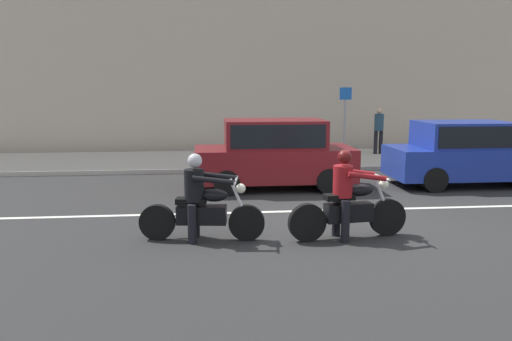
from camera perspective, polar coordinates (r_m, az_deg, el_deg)
The scene contains 9 objects.
ground_plane at distance 10.12m, azimuth 9.82°, elevation -5.75°, with size 80.00×80.00×0.00m, color #272727.
sidewalk_slab at distance 17.78m, azimuth 3.02°, elevation 1.26°, with size 40.00×4.40×0.14m, color #A8A399.
lane_marking_stripe at distance 10.92m, azimuth 7.82°, elevation -4.53°, with size 18.00×0.14×0.01m, color silver.
motorcycle_with_rider_crimson at distance 8.89m, azimuth 10.43°, elevation -3.60°, with size 2.18×0.73×1.58m.
motorcycle_with_rider_black_leather at distance 8.71m, azimuth -6.28°, elevation -3.91°, with size 2.18×0.72×1.53m.
parked_hatchback_maroon at distance 12.98m, azimuth 2.08°, elevation 2.01°, with size 4.09×1.76×1.80m.
parked_sedan_cobalt_blue at distance 14.57m, azimuth 22.93°, elevation 1.86°, with size 4.31×1.82×1.72m.
street_sign_post at distance 18.68m, azimuth 10.09°, elevation 6.39°, with size 0.44×0.08×2.48m.
pedestrian_bystander at distance 19.19m, azimuth 13.81°, elevation 4.80°, with size 0.34×0.34×1.70m.
Camera 1 is at (-2.65, -9.39, 2.66)m, focal length 35.13 mm.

